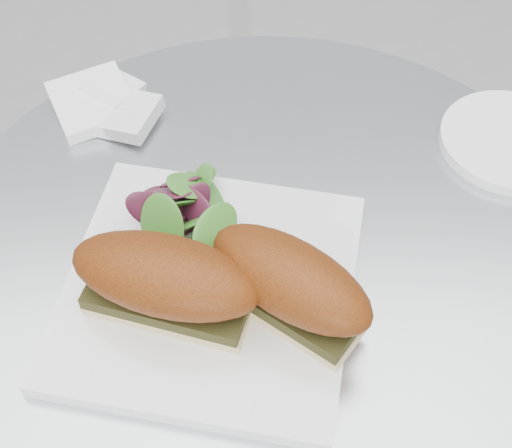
{
  "coord_description": "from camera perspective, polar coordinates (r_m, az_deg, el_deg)",
  "views": [
    {
      "loc": [
        -0.02,
        -0.42,
        1.31
      ],
      "look_at": [
        -0.01,
        0.01,
        0.77
      ],
      "focal_mm": 50.0,
      "sensor_mm": 36.0,
      "label": 1
    }
  ],
  "objects": [
    {
      "name": "sandwich_right",
      "position": [
        0.62,
        2.74,
        -4.81
      ],
      "size": [
        0.17,
        0.16,
        0.08
      ],
      "rotation": [
        0.0,
        0.0,
        -0.65
      ],
      "color": "beige",
      "rests_on": "plate"
    },
    {
      "name": "napkin",
      "position": [
        0.86,
        -11.62,
        8.76
      ],
      "size": [
        0.13,
        0.13,
        0.02
      ],
      "primitive_type": null,
      "rotation": [
        0.0,
        0.0,
        0.12
      ],
      "color": "white",
      "rests_on": "table"
    },
    {
      "name": "saucer",
      "position": [
        0.86,
        19.62,
        6.28
      ],
      "size": [
        0.16,
        0.16,
        0.01
      ],
      "primitive_type": "cylinder",
      "color": "white",
      "rests_on": "table"
    },
    {
      "name": "table",
      "position": [
        0.92,
        0.92,
        -11.21
      ],
      "size": [
        0.7,
        0.7,
        0.73
      ],
      "color": "#B0B1B7",
      "rests_on": "ground"
    },
    {
      "name": "sandwich_left",
      "position": [
        0.63,
        -7.19,
        -4.54
      ],
      "size": [
        0.19,
        0.12,
        0.08
      ],
      "rotation": [
        0.0,
        0.0,
        -0.3
      ],
      "color": "beige",
      "rests_on": "plate"
    },
    {
      "name": "plate",
      "position": [
        0.68,
        -3.77,
        -5.19
      ],
      "size": [
        0.32,
        0.32,
        0.02
      ],
      "primitive_type": "cube",
      "rotation": [
        0.0,
        0.0,
        -0.21
      ],
      "color": "white",
      "rests_on": "table"
    },
    {
      "name": "salad",
      "position": [
        0.71,
        -6.52,
        1.74
      ],
      "size": [
        0.12,
        0.12,
        0.05
      ],
      "primitive_type": null,
      "color": "#4E9631",
      "rests_on": "plate"
    }
  ]
}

